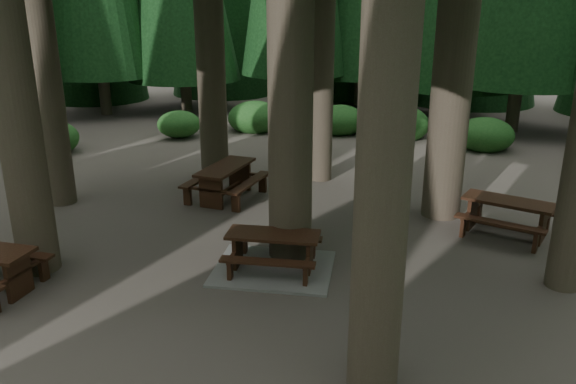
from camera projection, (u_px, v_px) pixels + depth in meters
The scene contains 5 objects.
ground at pixel (253, 250), 11.54m from camera, with size 80.00×80.00×0.00m, color #4B453D.
picnic_table_a at pixel (273, 258), 10.60m from camera, with size 2.79×2.61×0.75m.
picnic_table_b at pixel (226, 177), 14.41m from camera, with size 2.06×2.35×0.87m.
picnic_table_d at pixel (507, 212), 12.14m from camera, with size 1.88×1.53×0.80m.
shrub_ring at pixel (302, 228), 11.61m from camera, with size 23.86×24.64×1.49m.
Camera 1 is at (6.68, -8.21, 4.81)m, focal length 35.00 mm.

